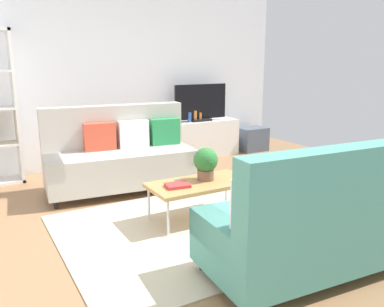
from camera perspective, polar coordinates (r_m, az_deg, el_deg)
The scene contains 16 objects.
ground_plane at distance 4.38m, azimuth 0.07°, elevation -9.42°, with size 7.68×7.68×0.00m, color #936B47.
wall_far at distance 6.62m, azimuth -12.30°, elevation 10.93°, with size 6.40×0.12×2.90m, color silver.
area_rug at distance 4.20m, azimuth 1.98°, elevation -10.33°, with size 2.90×2.20×0.01m, color beige.
couch_beige at distance 5.33m, azimuth -10.26°, elevation -0.36°, with size 1.97×1.02×1.10m.
couch_green at distance 3.37m, azimuth 18.10°, elevation -9.09°, with size 1.96×0.98×1.10m.
coffee_table at distance 4.25m, azimuth 1.18°, elevation -4.48°, with size 1.10×0.56×0.42m.
tv_console at distance 7.08m, azimuth 1.14°, elevation 2.16°, with size 1.40×0.44×0.64m, color silver.
tv at distance 6.97m, azimuth 1.25°, elevation 7.23°, with size 1.00×0.20×0.64m.
storage_trunk at distance 7.64m, azimuth 8.63°, elevation 2.07°, with size 0.52×0.40×0.44m, color #4C5666.
potted_plant at distance 4.27m, azimuth 1.98°, elevation -1.29°, with size 0.27×0.27×0.36m.
table_book_0 at distance 4.08m, azimuth -2.09°, elevation -4.60°, with size 0.24×0.18×0.03m, color red.
vase_0 at distance 6.78m, azimuth -3.29°, elevation 5.13°, with size 0.11×0.11×0.17m, color #B24C4C.
vase_1 at distance 6.86m, azimuth -2.01°, elevation 5.34°, with size 0.12×0.12×0.20m, color #B24C4C.
bottle_0 at distance 6.87m, azimuth -0.35°, elevation 5.24°, with size 0.06×0.06×0.17m, color #3359B2.
bottle_1 at distance 6.92m, azimuth 0.45°, elevation 5.39°, with size 0.05×0.05×0.19m, color orange.
bottle_2 at distance 6.97m, azimuth 1.19°, elevation 5.28°, with size 0.05×0.05×0.15m, color orange.
Camera 1 is at (-2.01, -3.50, 1.69)m, focal length 37.14 mm.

